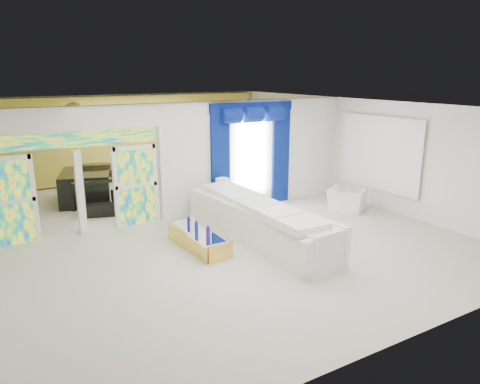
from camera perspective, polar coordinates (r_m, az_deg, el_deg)
floor at (r=11.44m, az=-4.36°, el=-4.19°), size 12.00×12.00×0.00m
dividing_wall at (r=12.94m, az=2.12°, el=4.95°), size 5.70×0.18×3.00m
dividing_header at (r=10.94m, az=-20.75°, el=8.66°), size 4.30×0.18×0.55m
stained_panel_left at (r=11.08m, az=-27.17°, el=-1.07°), size 0.95×0.04×2.00m
stained_panel_right at (r=11.55m, az=-13.02°, el=0.82°), size 0.95×0.04×2.00m
stained_transom at (r=10.99m, az=-20.52°, el=6.20°), size 4.00×0.05×0.35m
window_pane at (r=12.73m, az=1.41°, el=4.56°), size 1.00×0.02×2.30m
blue_drape_left at (r=12.22m, az=-2.51°, el=3.88°), size 0.55×0.10×2.80m
blue_drape_right at (r=13.26m, az=5.16°, el=4.71°), size 0.55×0.10×2.80m
blue_pelmet at (r=12.53m, az=1.52°, el=10.71°), size 2.60×0.12×0.25m
wall_mirror at (r=13.21m, az=17.22°, el=4.71°), size 0.04×2.70×1.90m
gold_curtains at (r=16.48m, az=-13.65°, el=6.69°), size 9.70×0.12×2.90m
white_sofa at (r=10.21m, az=2.34°, el=-4.04°), size 1.40×4.51×0.84m
coffee_table at (r=9.92m, az=-5.23°, el=-6.07°), size 0.76×1.80×0.39m
console_table at (r=12.30m, az=-0.98°, el=-1.72°), size 1.32×0.51×0.43m
table_lamp at (r=12.03m, az=-2.23°, el=0.38°), size 0.36×0.36×0.58m
armchair at (r=12.86m, az=13.40°, el=-0.96°), size 1.20×1.24×0.62m
grand_piano at (r=14.10m, az=-18.84°, el=0.65°), size 1.84×2.13×0.91m
piano_bench at (r=12.66m, az=-17.20°, el=-2.17°), size 1.04×0.64×0.32m
chandelier at (r=13.40m, az=-20.25°, el=9.36°), size 0.60×0.60×0.60m
decanters at (r=9.79m, az=-5.38°, el=-4.52°), size 0.19×1.14×0.25m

